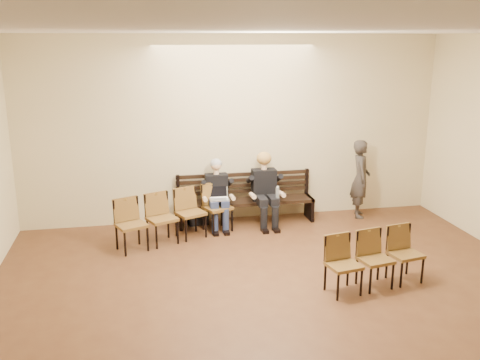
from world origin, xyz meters
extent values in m
cube|color=beige|center=(0.00, 5.00, 1.75)|extent=(8.00, 0.02, 3.50)
cube|color=white|center=(0.00, 0.00, 3.50)|extent=(8.00, 10.00, 0.02)
cube|color=black|center=(0.16, 4.65, 0.23)|extent=(2.60, 0.90, 0.45)
cube|color=#B8B7BC|center=(-0.39, 4.35, 0.58)|extent=(0.41, 0.36, 0.26)
cylinder|color=silver|center=(0.67, 4.24, 0.56)|extent=(0.08, 0.08, 0.23)
cube|color=black|center=(-0.75, 4.75, 0.14)|extent=(0.39, 0.29, 0.27)
imported|color=#352F2B|center=(2.43, 4.60, 0.88)|extent=(0.59, 0.74, 1.76)
cube|color=brown|center=(-1.20, 4.00, 0.44)|extent=(2.14, 1.27, 0.87)
cube|color=brown|center=(1.40, 1.64, 0.41)|extent=(1.52, 0.71, 0.82)
camera|label=1|loc=(-1.81, -4.82, 3.45)|focal=40.00mm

